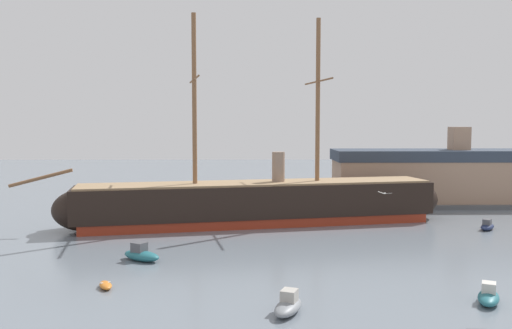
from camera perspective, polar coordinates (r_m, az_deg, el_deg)
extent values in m
cube|color=maroon|center=(81.31, 0.17, -5.87)|extent=(51.70, 17.36, 1.33)
cube|color=black|center=(80.82, 0.17, -3.74)|extent=(53.85, 18.08, 4.76)
ellipsoid|color=black|center=(79.54, -17.43, -4.57)|extent=(10.80, 8.91, 6.09)
ellipsoid|color=black|center=(89.28, 15.78, -3.56)|extent=(10.80, 8.91, 6.09)
cube|color=#9E7F5B|center=(80.50, 0.17, -1.96)|extent=(52.68, 17.25, 0.29)
cylinder|color=brown|center=(78.64, -6.54, 6.78)|extent=(0.67, 0.67, 24.75)
cylinder|color=brown|center=(78.82, -6.56, 8.94)|extent=(2.72, 12.61, 0.27)
cylinder|color=brown|center=(82.52, 6.56, 6.67)|extent=(0.67, 0.67, 24.75)
cylinder|color=brown|center=(82.69, 6.58, 8.73)|extent=(2.72, 12.61, 0.27)
cylinder|color=brown|center=(79.78, -21.80, -1.33)|extent=(8.36, 2.09, 2.53)
cylinder|color=gray|center=(81.01, 2.38, -0.34)|extent=(1.90, 1.90, 4.76)
ellipsoid|color=gray|center=(44.63, 3.41, -14.82)|extent=(3.31, 4.75, 1.02)
cube|color=#B2ADA3|center=(44.64, 3.54, -13.71)|extent=(1.60, 1.68, 1.02)
ellipsoid|color=orange|center=(52.69, -15.62, -12.20)|extent=(1.95, 2.67, 0.58)
cube|color=beige|center=(52.63, -15.63, -11.97)|extent=(0.92, 0.57, 0.09)
ellipsoid|color=#236670|center=(50.77, 23.38, -12.82)|extent=(3.32, 4.45, 0.96)
cube|color=beige|center=(50.83, 23.41, -11.90)|extent=(1.55, 1.61, 0.96)
ellipsoid|color=#236670|center=(61.64, -12.01, -9.42)|extent=(5.12, 4.27, 1.12)
cube|color=#4C4C51|center=(61.66, -12.25, -8.56)|extent=(1.94, 1.88, 1.12)
ellipsoid|color=#7FB2D6|center=(80.20, -17.24, -6.55)|extent=(1.49, 1.92, 0.42)
cube|color=#4C4C51|center=(80.17, -17.24, -6.44)|extent=(0.66, 0.44, 0.06)
ellipsoid|color=#1E284C|center=(83.84, 23.27, -6.08)|extent=(3.56, 3.90, 0.87)
cube|color=#4C4C51|center=(83.47, 23.24, -5.63)|extent=(1.51, 1.53, 0.87)
ellipsoid|color=gold|center=(86.53, 2.04, -5.42)|extent=(3.42, 1.58, 0.78)
cube|color=#B2ADA3|center=(86.45, 2.19, -5.01)|extent=(1.07, 0.96, 0.78)
cube|color=#565659|center=(106.62, 19.99, -3.81)|extent=(47.41, 12.54, 0.80)
cube|color=tan|center=(106.13, 20.05, -1.60)|extent=(43.10, 10.45, 7.45)
cube|color=#333D4C|center=(105.75, 20.11, 0.94)|extent=(43.96, 10.66, 1.99)
cube|color=tan|center=(106.01, 20.69, 2.61)|extent=(3.20, 3.20, 4.21)
ellipsoid|color=silver|center=(44.97, 13.46, -2.98)|extent=(0.32, 0.29, 0.11)
sphere|color=silver|center=(44.80, 13.31, -2.99)|extent=(0.09, 0.09, 0.09)
cube|color=#ADA89E|center=(44.76, 13.84, -2.99)|extent=(0.48, 0.54, 0.13)
cube|color=#ADA89E|center=(45.17, 13.09, -2.91)|extent=(0.48, 0.54, 0.13)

